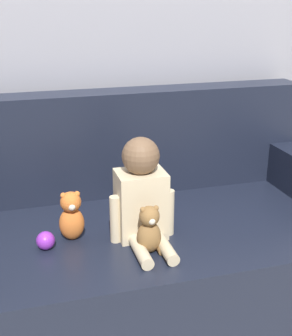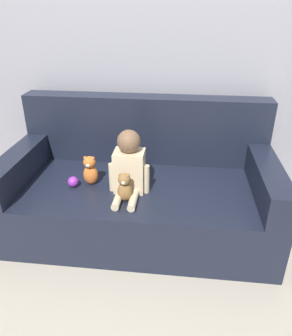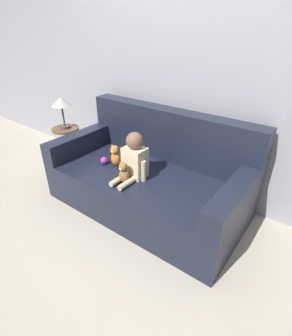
{
  "view_description": "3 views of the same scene",
  "coord_description": "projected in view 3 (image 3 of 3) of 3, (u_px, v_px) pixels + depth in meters",
  "views": [
    {
      "loc": [
        -0.51,
        -1.77,
        1.32
      ],
      "look_at": [
        -0.01,
        -0.05,
        0.66
      ],
      "focal_mm": 50.0,
      "sensor_mm": 36.0,
      "label": 1
    },
    {
      "loc": [
        0.28,
        -1.99,
        1.51
      ],
      "look_at": [
        0.06,
        -0.13,
        0.56
      ],
      "focal_mm": 35.0,
      "sensor_mm": 36.0,
      "label": 2
    },
    {
      "loc": [
        1.27,
        -1.68,
        1.62
      ],
      "look_at": [
        0.07,
        -0.09,
        0.5
      ],
      "focal_mm": 28.0,
      "sensor_mm": 36.0,
      "label": 3
    }
  ],
  "objects": [
    {
      "name": "couch",
      "position": [
        151.0,
        177.0,
        2.54
      ],
      "size": [
        1.84,
        0.95,
        0.89
      ],
      "color": "black",
      "rests_on": "ground_plane"
    },
    {
      "name": "teddy_bear_brown",
      "position": [
        124.0,
        173.0,
        2.26
      ],
      "size": [
        0.12,
        0.09,
        0.2
      ],
      "color": "olive",
      "rests_on": "couch"
    },
    {
      "name": "wall_back",
      "position": [
        183.0,
        61.0,
        2.38
      ],
      "size": [
        8.0,
        0.05,
        2.6
      ],
      "color": "#93939E",
      "rests_on": "ground_plane"
    },
    {
      "name": "person_baby",
      "position": [
        134.0,
        159.0,
        2.3
      ],
      "size": [
        0.27,
        0.35,
        0.42
      ],
      "color": "beige",
      "rests_on": "couch"
    },
    {
      "name": "side_table",
      "position": [
        63.0,
        116.0,
        3.0
      ],
      "size": [
        0.31,
        0.31,
        0.89
      ],
      "color": "brown",
      "rests_on": "ground_plane"
    },
    {
      "name": "plush_toy_side",
      "position": [
        115.0,
        156.0,
        2.52
      ],
      "size": [
        0.1,
        0.1,
        0.21
      ],
      "color": "orange",
      "rests_on": "couch"
    },
    {
      "name": "ground_plane",
      "position": [
        146.0,
        205.0,
        2.63
      ],
      "size": [
        12.0,
        12.0,
        0.0
      ],
      "primitive_type": "plane",
      "color": "#B7AD99"
    },
    {
      "name": "toy_ball",
      "position": [
        104.0,
        161.0,
        2.58
      ],
      "size": [
        0.07,
        0.07,
        0.07
      ],
      "color": "purple",
      "rests_on": "couch"
    }
  ]
}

